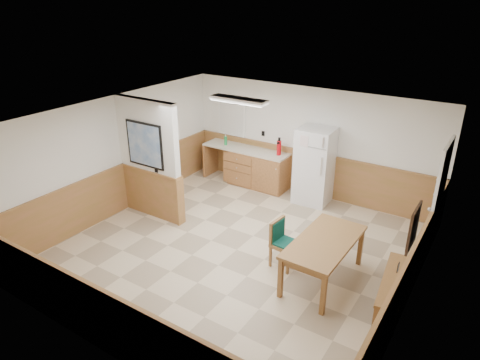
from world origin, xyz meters
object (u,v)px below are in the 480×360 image
Objects in this scene: dining_table at (324,245)px; dining_bench at (393,285)px; soap_bottle at (226,141)px; refrigerator at (314,166)px; dining_chair at (281,239)px; fire_extinguisher at (279,147)px.

dining_bench is (1.12, 0.02, -0.32)m from dining_table.
dining_table is 7.61× the size of soap_bottle.
refrigerator is 7.78× the size of soap_bottle.
dining_table is at bearing 174.34° from dining_bench.
dining_bench is 1.76× the size of dining_chair.
refrigerator is 1.15× the size of dining_bench.
fire_extinguisher is (-2.29, 2.70, 0.43)m from dining_table.
fire_extinguisher reaches higher than dining_bench.
soap_bottle is (-1.44, -0.09, -0.07)m from fire_extinguisher.
soap_bottle is at bearing 145.39° from dining_bench.
refrigerator is at bearing 107.91° from dining_chair.
refrigerator is 4.11× the size of fire_extinguisher.
soap_bottle is (-3.73, 2.61, 0.35)m from dining_table.
fire_extinguisher is at bearing 131.46° from dining_table.
soap_bottle reaches higher than dining_bench.
fire_extinguisher is at bearing 135.31° from dining_bench.
dining_bench is (2.46, -2.59, -0.52)m from refrigerator.
dining_chair is 2.04× the size of fire_extinguisher.
dining_table is 4.02× the size of fire_extinguisher.
refrigerator is 1.02× the size of dining_table.
soap_bottle is at bearing 146.21° from dining_table.
dining_bench is 5.54m from soap_bottle.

